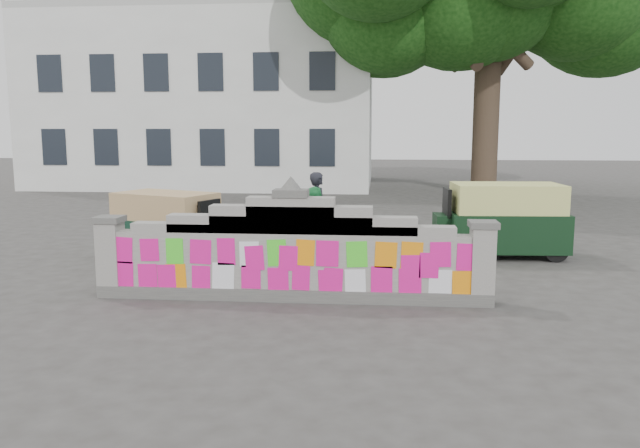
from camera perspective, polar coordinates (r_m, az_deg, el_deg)
The scene contains 8 objects.
ground at distance 10.23m, azimuth -2.61°, elevation -6.91°, with size 100.00×100.00×0.00m, color #383533.
parapet_wall at distance 10.05m, azimuth -2.64°, elevation -2.79°, with size 6.48×0.44×2.01m.
building at distance 32.86m, azimuth -9.66°, elevation 10.68°, with size 16.00×10.00×8.90m.
cyclist_bike at distance 13.34m, azimuth -0.17°, elevation -1.17°, with size 0.63×1.80×0.95m, color black.
cyclist_rider at distance 13.29m, azimuth -0.17°, elevation 0.23°, with size 0.59×0.38×1.61m, color black.
pedestrian at distance 12.26m, azimuth -0.74°, elevation -0.40°, with size 0.80×0.62×1.64m, color green.
rickshaw_left at distance 13.50m, azimuth -13.67°, elevation -0.13°, with size 2.67×1.98×1.44m.
rickshaw_right at distance 14.08m, azimuth 16.34°, elevation 0.44°, with size 2.91×1.47×1.59m.
Camera 1 is at (1.36, -9.77, 2.72)m, focal length 35.00 mm.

